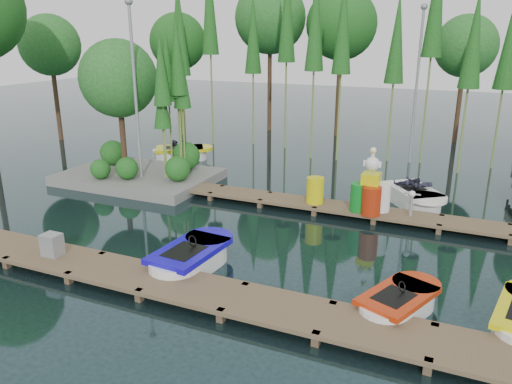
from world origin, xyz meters
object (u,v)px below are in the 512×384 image
at_px(yellow_barrel, 315,190).
at_px(drum_cluster, 371,193).
at_px(boat_blue, 191,259).
at_px(boat_yellow_far, 181,153).
at_px(island, 132,104).
at_px(boat_red, 398,304).
at_px(utility_cabinet, 52,245).

bearing_deg(yellow_barrel, drum_cluster, -4.63).
bearing_deg(boat_blue, boat_yellow_far, 127.72).
distance_m(boat_blue, boat_yellow_far, 12.14).
xyz_separation_m(island, boat_red, (11.92, -6.52, -2.95)).
bearing_deg(drum_cluster, yellow_barrel, 175.37).
bearing_deg(yellow_barrel, island, 174.48).
relative_size(boat_blue, boat_red, 1.13).
bearing_deg(drum_cluster, boat_red, -72.15).
bearing_deg(boat_red, drum_cluster, 130.24).
bearing_deg(island, utility_cabinet, -68.65).
distance_m(boat_red, boat_yellow_far, 15.79).
distance_m(boat_red, yellow_barrel, 6.87).
xyz_separation_m(island, utility_cabinet, (3.04, -7.79, -2.58)).
height_order(island, boat_red, island).
bearing_deg(boat_blue, island, 139.76).
bearing_deg(boat_yellow_far, yellow_barrel, -39.91).
xyz_separation_m(boat_red, boat_yellow_far, (-12.05, 10.21, 0.08)).
bearing_deg(boat_red, yellow_barrel, 145.58).
xyz_separation_m(utility_cabinet, drum_cluster, (7.08, 6.84, 0.34)).
xyz_separation_m(boat_yellow_far, yellow_barrel, (8.30, -4.48, 0.44)).
relative_size(boat_yellow_far, utility_cabinet, 5.35).
xyz_separation_m(yellow_barrel, drum_cluster, (1.95, -0.16, 0.18)).
height_order(boat_yellow_far, utility_cabinet, boat_yellow_far).
xyz_separation_m(island, boat_yellow_far, (-0.13, 3.69, -2.87)).
bearing_deg(drum_cluster, island, 174.65).
bearing_deg(boat_yellow_far, island, -99.61).
height_order(boat_yellow_far, drum_cluster, drum_cluster).
bearing_deg(utility_cabinet, drum_cluster, 44.00).
relative_size(island, yellow_barrel, 7.39).
bearing_deg(boat_yellow_far, utility_cabinet, -86.13).
xyz_separation_m(island, boat_blue, (6.53, -6.46, -2.90)).
bearing_deg(drum_cluster, utility_cabinet, -136.00).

